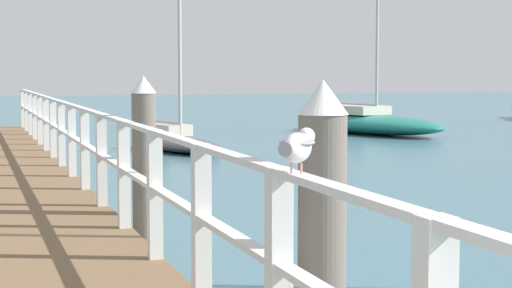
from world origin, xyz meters
The scene contains 7 objects.
pier_deck centered at (0.00, 13.50, 0.24)m, with size 2.27×26.99×0.49m, color brown.
pier_railing centered at (1.06, 13.50, 1.18)m, with size 0.12×25.51×1.14m.
dock_piling_near centered at (1.44, 4.29, 1.05)m, with size 0.29×0.29×2.08m.
dock_piling_far centered at (1.44, 9.56, 1.05)m, with size 0.29×0.29×2.08m.
seagull_foreground centered at (1.06, 3.72, 1.76)m, with size 0.32×0.41×0.21m.
boat_0 centered at (12.71, 26.84, 0.40)m, with size 4.00×7.17×8.95m.
boat_5 centered at (4.80, 22.37, 0.31)m, with size 2.37×4.34×5.41m.
Camera 1 is at (-0.47, -0.21, 2.12)m, focal length 60.31 mm.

